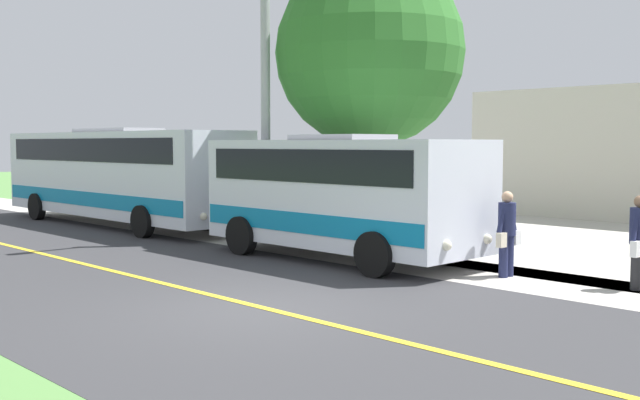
# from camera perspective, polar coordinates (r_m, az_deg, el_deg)

# --- Properties ---
(ground_plane) EXTENTS (120.00, 120.00, 0.00)m
(ground_plane) POSITION_cam_1_polar(r_m,az_deg,el_deg) (11.99, -4.33, -8.17)
(ground_plane) COLOR #548442
(road_surface) EXTENTS (8.00, 100.00, 0.01)m
(road_surface) POSITION_cam_1_polar(r_m,az_deg,el_deg) (11.99, -4.33, -8.15)
(road_surface) COLOR #333335
(road_surface) RESTS_ON ground
(sidewalk) EXTENTS (2.40, 100.00, 0.01)m
(sidewalk) POSITION_cam_1_polar(r_m,az_deg,el_deg) (15.77, 10.43, -5.20)
(sidewalk) COLOR #B2ADA3
(sidewalk) RESTS_ON ground
(road_centre_line) EXTENTS (0.16, 100.00, 0.00)m
(road_centre_line) POSITION_cam_1_polar(r_m,az_deg,el_deg) (11.99, -4.33, -8.13)
(road_centre_line) COLOR gold
(road_centre_line) RESTS_ON ground
(shuttle_bus_front) EXTENTS (2.68, 6.82, 2.78)m
(shuttle_bus_front) POSITION_cam_1_polar(r_m,az_deg,el_deg) (16.78, 1.67, 0.70)
(shuttle_bus_front) COLOR silver
(shuttle_bus_front) RESTS_ON ground
(transit_bus_rear) EXTENTS (2.61, 11.15, 3.06)m
(transit_bus_rear) POSITION_cam_1_polar(r_m,az_deg,el_deg) (24.67, -15.04, 2.05)
(transit_bus_rear) COLOR silver
(transit_bus_rear) RESTS_ON ground
(pedestrian_with_bags) EXTENTS (0.72, 0.34, 1.68)m
(pedestrian_with_bags) POSITION_cam_1_polar(r_m,az_deg,el_deg) (14.45, 23.03, -2.75)
(pedestrian_with_bags) COLOR #262628
(pedestrian_with_bags) RESTS_ON ground
(pedestrian_waiting) EXTENTS (0.72, 0.34, 1.67)m
(pedestrian_waiting) POSITION_cam_1_polar(r_m,az_deg,el_deg) (15.00, 13.97, -2.31)
(pedestrian_waiting) COLOR #1E2347
(pedestrian_waiting) RESTS_ON ground
(street_light_pole) EXTENTS (1.97, 0.24, 7.71)m
(street_light_pole) POSITION_cam_1_polar(r_m,az_deg,el_deg) (19.42, -4.45, 9.23)
(street_light_pole) COLOR #9E9EA3
(street_light_pole) RESTS_ON ground
(tree_curbside) EXTENTS (4.99, 4.99, 7.47)m
(tree_curbside) POSITION_cam_1_polar(r_m,az_deg,el_deg) (20.22, 3.78, 11.05)
(tree_curbside) COLOR #4C3826
(tree_curbside) RESTS_ON ground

